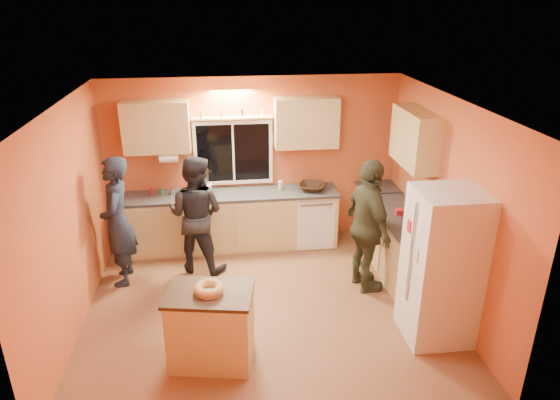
{
  "coord_description": "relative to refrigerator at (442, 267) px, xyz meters",
  "views": [
    {
      "loc": [
        -0.49,
        -5.37,
        3.71
      ],
      "look_at": [
        0.23,
        0.4,
        1.29
      ],
      "focal_mm": 32.0,
      "sensor_mm": 36.0,
      "label": 1
    }
  ],
  "objects": [
    {
      "name": "refrigerator",
      "position": [
        0.0,
        0.0,
        0.0
      ],
      "size": [
        0.72,
        0.7,
        1.8
      ],
      "primitive_type": "cube",
      "color": "silver",
      "rests_on": "ground"
    },
    {
      "name": "potted_plant",
      "position": [
        0.12,
        0.5,
        0.15
      ],
      "size": [
        0.27,
        0.23,
        0.3
      ],
      "primitive_type": "imported",
      "rotation": [
        0.0,
        0.0,
        -0.0
      ],
      "color": "gray",
      "rests_on": "right_counter"
    },
    {
      "name": "island",
      "position": [
        -2.57,
        -0.14,
        -0.46
      ],
      "size": [
        0.99,
        0.76,
        0.87
      ],
      "rotation": [
        0.0,
        0.0,
        -0.18
      ],
      "color": "tan",
      "rests_on": "ground"
    },
    {
      "name": "mixing_bowl",
      "position": [
        -1.01,
        2.49,
        0.05
      ],
      "size": [
        0.51,
        0.51,
        0.1
      ],
      "primitive_type": "imported",
      "rotation": [
        0.0,
        0.0,
        -0.35
      ],
      "color": "black",
      "rests_on": "back_counter"
    },
    {
      "name": "ground",
      "position": [
        -1.89,
        0.8,
        -0.9
      ],
      "size": [
        4.5,
        4.5,
        0.0
      ],
      "primitive_type": "plane",
      "color": "brown",
      "rests_on": "ground"
    },
    {
      "name": "room_shell",
      "position": [
        -1.77,
        1.21,
        0.72
      ],
      "size": [
        4.54,
        4.04,
        2.61
      ],
      "color": "#C65832",
      "rests_on": "ground"
    },
    {
      "name": "person_right",
      "position": [
        -0.53,
        1.08,
        0.01
      ],
      "size": [
        0.62,
        1.13,
        1.82
      ],
      "primitive_type": "imported",
      "rotation": [
        0.0,
        0.0,
        1.74
      ],
      "color": "#323421",
      "rests_on": "ground"
    },
    {
      "name": "person_center",
      "position": [
        -2.77,
        1.88,
        -0.05
      ],
      "size": [
        1.01,
        0.91,
        1.71
      ],
      "primitive_type": "imported",
      "rotation": [
        0.0,
        0.0,
        2.76
      ],
      "color": "black",
      "rests_on": "ground"
    },
    {
      "name": "bundt_pastry",
      "position": [
        -2.57,
        -0.14,
        0.01
      ],
      "size": [
        0.31,
        0.31,
        0.09
      ],
      "primitive_type": "torus",
      "color": "tan",
      "rests_on": "island"
    },
    {
      "name": "utensil_crock",
      "position": [
        -2.61,
        2.47,
        0.09
      ],
      "size": [
        0.14,
        0.14,
        0.17
      ],
      "primitive_type": "cylinder",
      "color": "beige",
      "rests_on": "back_counter"
    },
    {
      "name": "right_counter",
      "position": [
        0.06,
        1.3,
        -0.45
      ],
      "size": [
        0.62,
        1.84,
        0.9
      ],
      "color": "tan",
      "rests_on": "ground"
    },
    {
      "name": "back_counter",
      "position": [
        -1.88,
        2.5,
        -0.45
      ],
      "size": [
        4.23,
        0.62,
        0.9
      ],
      "color": "tan",
      "rests_on": "ground"
    },
    {
      "name": "person_left",
      "position": [
        -3.79,
        1.67,
        -0.0
      ],
      "size": [
        0.46,
        0.67,
        1.79
      ],
      "primitive_type": "imported",
      "rotation": [
        0.0,
        0.0,
        -1.52
      ],
      "color": "black",
      "rests_on": "ground"
    },
    {
      "name": "red_box",
      "position": [
        0.04,
        1.45,
        0.04
      ],
      "size": [
        0.16,
        0.12,
        0.07
      ],
      "primitive_type": "cube",
      "rotation": [
        0.0,
        0.0,
        -0.01
      ],
      "color": "#A71925",
      "rests_on": "right_counter"
    }
  ]
}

